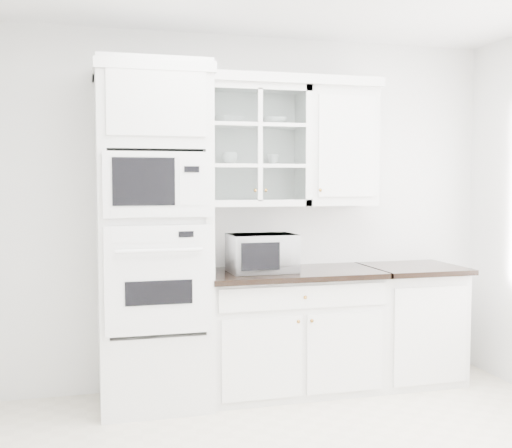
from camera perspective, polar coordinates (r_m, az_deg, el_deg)
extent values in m
cube|color=white|center=(4.99, -0.94, 1.12)|extent=(4.00, 0.02, 2.70)
cube|color=white|center=(4.56, -9.15, -1.09)|extent=(0.76, 0.65, 2.40)
cube|color=white|center=(4.26, -8.65, -4.96)|extent=(0.70, 0.03, 0.72)
cube|color=black|center=(4.26, -8.61, -6.06)|extent=(0.44, 0.01, 0.16)
cube|color=white|center=(4.21, -8.74, 3.48)|extent=(0.70, 0.03, 0.43)
cube|color=black|center=(4.18, -9.94, 3.74)|extent=(0.40, 0.01, 0.31)
cube|color=white|center=(4.92, 3.11, -9.65)|extent=(1.30, 0.60, 0.88)
cube|color=black|center=(4.80, 3.27, -4.40)|extent=(1.32, 0.67, 0.04)
cube|color=white|center=(5.31, 13.55, -8.74)|extent=(0.70, 0.60, 0.88)
cube|color=black|center=(5.20, 13.82, -3.87)|extent=(0.72, 0.67, 0.04)
cube|color=white|center=(4.85, -0.15, 6.95)|extent=(0.80, 0.33, 0.90)
cube|color=white|center=(4.84, -0.15, 5.17)|extent=(0.74, 0.29, 0.02)
cube|color=white|center=(4.86, -0.15, 8.71)|extent=(0.74, 0.29, 0.02)
cube|color=white|center=(5.06, 7.30, 6.79)|extent=(0.55, 0.33, 0.90)
cube|color=white|center=(4.85, -1.31, 12.71)|extent=(2.14, 0.38, 0.07)
imported|color=white|center=(4.72, 0.49, -2.58)|extent=(0.49, 0.41, 0.28)
imported|color=white|center=(4.80, -2.55, 9.20)|extent=(0.28, 0.28, 0.05)
imported|color=white|center=(4.91, 1.67, 9.12)|extent=(0.20, 0.20, 0.06)
imported|color=white|center=(4.80, -2.34, 5.84)|extent=(0.12, 0.12, 0.09)
imported|color=white|center=(4.89, 1.52, 5.76)|extent=(0.10, 0.10, 0.08)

